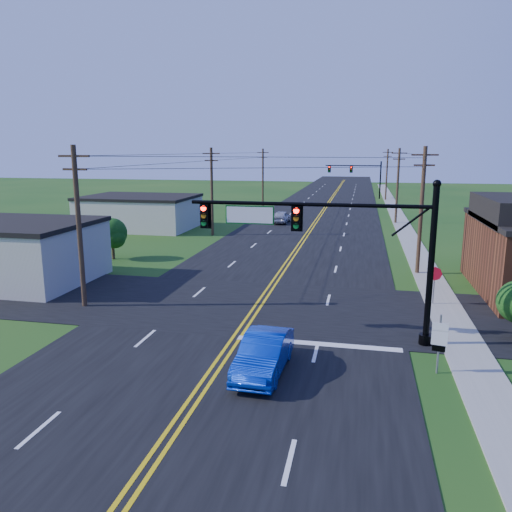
% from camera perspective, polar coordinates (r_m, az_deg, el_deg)
% --- Properties ---
extents(ground, '(260.00, 260.00, 0.00)m').
position_cam_1_polar(ground, '(17.89, -8.57, -17.24)').
color(ground, '#134112').
rests_on(ground, ground).
extents(road_main, '(16.00, 220.00, 0.04)m').
position_cam_1_polar(road_main, '(65.39, 6.92, 4.25)').
color(road_main, black).
rests_on(road_main, ground).
extents(road_cross, '(70.00, 10.00, 0.04)m').
position_cam_1_polar(road_cross, '(28.51, -0.10, -5.74)').
color(road_cross, black).
rests_on(road_cross, ground).
extents(sidewalk, '(2.00, 160.00, 0.08)m').
position_cam_1_polar(sidewalk, '(55.45, 16.84, 2.47)').
color(sidewalk, gray).
rests_on(sidewalk, ground).
extents(signal_mast_main, '(11.30, 0.60, 7.48)m').
position_cam_1_polar(signal_mast_main, '(22.94, 8.43, 1.95)').
color(signal_mast_main, black).
rests_on(signal_mast_main, ground).
extents(signal_mast_far, '(10.98, 0.60, 7.48)m').
position_cam_1_polar(signal_mast_far, '(94.66, 11.38, 9.21)').
color(signal_mast_far, black).
rests_on(signal_mast_far, ground).
extents(cream_bldg_near, '(10.20, 8.20, 4.10)m').
position_cam_1_polar(cream_bldg_near, '(37.08, -26.01, 0.43)').
color(cream_bldg_near, beige).
rests_on(cream_bldg_near, ground).
extents(cream_bldg_far, '(12.20, 9.20, 3.70)m').
position_cam_1_polar(cream_bldg_far, '(58.48, -13.12, 4.93)').
color(cream_bldg_far, beige).
rests_on(cream_bldg_far, ground).
extents(utility_pole_left_a, '(1.80, 0.28, 9.00)m').
position_cam_1_polar(utility_pole_left_a, '(29.15, -19.59, 3.45)').
color(utility_pole_left_a, '#3C271B').
rests_on(utility_pole_left_a, ground).
extents(utility_pole_left_b, '(1.80, 0.28, 9.00)m').
position_cam_1_polar(utility_pole_left_b, '(51.99, -5.07, 7.53)').
color(utility_pole_left_b, '#3C271B').
rests_on(utility_pole_left_b, ground).
extents(utility_pole_left_c, '(1.80, 0.28, 9.00)m').
position_cam_1_polar(utility_pole_left_c, '(78.16, 0.79, 9.04)').
color(utility_pole_left_c, '#3C271B').
rests_on(utility_pole_left_c, ground).
extents(utility_pole_right_a, '(1.80, 0.28, 9.00)m').
position_cam_1_polar(utility_pole_right_a, '(37.00, 18.38, 5.20)').
color(utility_pole_right_a, '#3C271B').
rests_on(utility_pole_right_a, ground).
extents(utility_pole_right_b, '(1.80, 0.28, 9.00)m').
position_cam_1_polar(utility_pole_right_b, '(62.82, 15.88, 7.88)').
color(utility_pole_right_b, '#3C271B').
rests_on(utility_pole_right_b, ground).
extents(utility_pole_right_c, '(1.80, 0.28, 9.00)m').
position_cam_1_polar(utility_pole_right_c, '(92.74, 14.72, 9.12)').
color(utility_pole_right_c, '#3C271B').
rests_on(utility_pole_right_c, ground).
extents(tree_right_back, '(3.00, 3.00, 4.10)m').
position_cam_1_polar(tree_right_back, '(42.29, 25.99, 2.46)').
color(tree_right_back, '#3C271B').
rests_on(tree_right_back, ground).
extents(tree_left, '(2.40, 2.40, 3.37)m').
position_cam_1_polar(tree_left, '(42.04, -16.12, 2.55)').
color(tree_left, '#3C271B').
rests_on(tree_left, ground).
extents(blue_car, '(1.80, 4.73, 1.54)m').
position_cam_1_polar(blue_car, '(20.13, 0.89, -11.20)').
color(blue_car, '#0830B7').
rests_on(blue_car, ground).
extents(distant_car, '(1.83, 4.44, 1.51)m').
position_cam_1_polar(distant_car, '(61.02, 2.94, 4.47)').
color(distant_car, '#B1B1B6').
rests_on(distant_car, ground).
extents(route_sign, '(0.61, 0.15, 2.44)m').
position_cam_1_polar(route_sign, '(21.09, 20.21, -8.96)').
color(route_sign, slate).
rests_on(route_sign, ground).
extents(stop_sign, '(0.80, 0.17, 2.25)m').
position_cam_1_polar(stop_sign, '(30.09, 19.74, -2.34)').
color(stop_sign, slate).
rests_on(stop_sign, ground).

